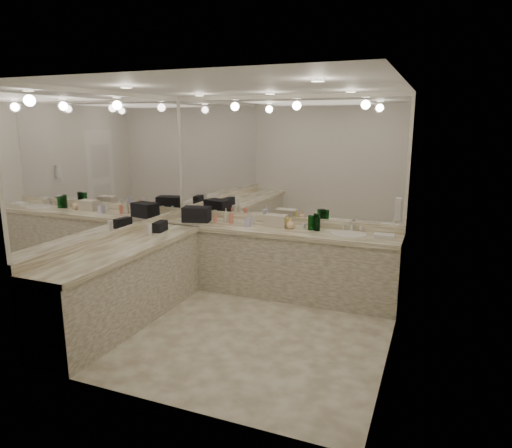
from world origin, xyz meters
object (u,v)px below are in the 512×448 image
at_px(sink, 348,235).
at_px(soap_bottle_a, 226,215).
at_px(cream_cosmetic_case, 276,220).
at_px(hand_towel, 384,236).
at_px(wall_phone, 398,209).
at_px(soap_bottle_c, 291,223).
at_px(soap_bottle_b, 248,220).
at_px(black_toiletry_bag, 197,214).

xyz_separation_m(sink, soap_bottle_a, (-1.71, 0.07, 0.10)).
height_order(cream_cosmetic_case, hand_towel, cream_cosmetic_case).
bearing_deg(wall_phone, cream_cosmetic_case, 160.14).
bearing_deg(cream_cosmetic_case, soap_bottle_c, -12.33).
distance_m(cream_cosmetic_case, soap_bottle_c, 0.22).
height_order(soap_bottle_a, soap_bottle_c, soap_bottle_a).
relative_size(soap_bottle_b, soap_bottle_c, 1.17).
bearing_deg(soap_bottle_a, soap_bottle_c, -2.68).
bearing_deg(soap_bottle_b, wall_phone, -12.92).
height_order(black_toiletry_bag, cream_cosmetic_case, black_toiletry_bag).
relative_size(hand_towel, soap_bottle_c, 1.63).
bearing_deg(cream_cosmetic_case, black_toiletry_bag, -174.68).
height_order(cream_cosmetic_case, soap_bottle_b, soap_bottle_b).
bearing_deg(cream_cosmetic_case, hand_towel, -2.67).
relative_size(cream_cosmetic_case, hand_towel, 1.23).
height_order(sink, soap_bottle_a, soap_bottle_a).
xyz_separation_m(soap_bottle_a, soap_bottle_c, (0.95, -0.04, -0.02)).
relative_size(cream_cosmetic_case, soap_bottle_a, 1.49).
height_order(wall_phone, soap_bottle_c, wall_phone).
xyz_separation_m(wall_phone, hand_towel, (-0.18, 0.51, -0.43)).
bearing_deg(soap_bottle_b, sink, 2.46).
bearing_deg(black_toiletry_bag, wall_phone, -9.71).
bearing_deg(hand_towel, sink, -179.03).
distance_m(black_toiletry_bag, soap_bottle_a, 0.42).
bearing_deg(cream_cosmetic_case, soap_bottle_b, -159.98).
bearing_deg(sink, soap_bottle_a, 177.72).
height_order(hand_towel, soap_bottle_b, soap_bottle_b).
relative_size(sink, hand_towel, 1.86).
height_order(black_toiletry_bag, hand_towel, black_toiletry_bag).
xyz_separation_m(black_toiletry_bag, soap_bottle_b, (0.78, -0.02, -0.02)).
xyz_separation_m(cream_cosmetic_case, soap_bottle_a, (-0.73, -0.00, 0.01)).
bearing_deg(soap_bottle_a, hand_towel, -1.63).
xyz_separation_m(soap_bottle_a, soap_bottle_b, (0.38, -0.12, -0.01)).
xyz_separation_m(black_toiletry_bag, cream_cosmetic_case, (1.13, 0.11, -0.02)).
height_order(sink, hand_towel, hand_towel).
xyz_separation_m(sink, cream_cosmetic_case, (-0.98, 0.07, 0.09)).
height_order(sink, soap_bottle_c, soap_bottle_c).
height_order(wall_phone, black_toiletry_bag, wall_phone).
height_order(wall_phone, soap_bottle_a, wall_phone).
distance_m(sink, cream_cosmetic_case, 0.98).
bearing_deg(black_toiletry_bag, cream_cosmetic_case, 5.39).
xyz_separation_m(black_toiletry_bag, soap_bottle_a, (0.40, 0.10, -0.01)).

